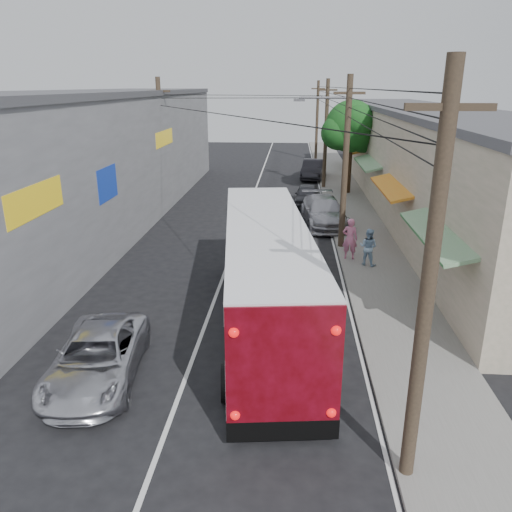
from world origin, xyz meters
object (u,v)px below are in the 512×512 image
(parked_car_mid, at_px, (307,195))
(pedestrian_far, at_px, (368,247))
(parked_car_far, at_px, (313,169))
(pedestrian_near, at_px, (350,239))
(parked_suv, at_px, (324,212))
(jeepney, at_px, (97,357))
(coach_bus, at_px, (266,274))

(parked_car_mid, bearing_deg, pedestrian_far, -75.28)
(parked_car_far, height_order, pedestrian_near, pedestrian_near)
(pedestrian_far, bearing_deg, parked_suv, -48.18)
(parked_car_mid, distance_m, pedestrian_far, 12.06)
(parked_suv, height_order, parked_car_far, parked_car_far)
(jeepney, bearing_deg, coach_bus, 33.78)
(coach_bus, xyz_separation_m, jeepney, (-4.30, -3.64, -1.12))
(coach_bus, xyz_separation_m, parked_car_mid, (1.81, 17.55, -1.11))
(parked_suv, distance_m, pedestrian_far, 7.03)
(parked_suv, distance_m, parked_car_mid, 5.04)
(coach_bus, bearing_deg, pedestrian_far, 47.57)
(parked_suv, distance_m, pedestrian_near, 6.12)
(coach_bus, distance_m, parked_car_far, 27.57)
(jeepney, height_order, pedestrian_far, pedestrian_far)
(parked_suv, distance_m, parked_car_far, 14.86)
(parked_suv, height_order, pedestrian_near, pedestrian_near)
(pedestrian_near, bearing_deg, pedestrian_far, 142.37)
(jeepney, bearing_deg, parked_car_far, 71.16)
(coach_bus, distance_m, pedestrian_far, 7.09)
(jeepney, bearing_deg, parked_car_mid, 67.47)
(parked_car_far, bearing_deg, pedestrian_far, -78.52)
(parked_car_mid, relative_size, pedestrian_near, 2.12)
(parked_car_mid, distance_m, parked_car_far, 9.92)
(jeepney, xyz_separation_m, parked_suv, (6.91, 16.21, 0.13))
(coach_bus, distance_m, parked_car_mid, 17.67)
(pedestrian_near, bearing_deg, jeepney, 63.61)
(pedestrian_near, relative_size, pedestrian_far, 1.14)
(pedestrian_far, bearing_deg, parked_car_far, -56.39)
(parked_car_mid, height_order, pedestrian_near, pedestrian_near)
(jeepney, distance_m, parked_suv, 17.63)
(jeepney, height_order, parked_car_far, parked_car_far)
(parked_car_mid, relative_size, parked_car_far, 0.81)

